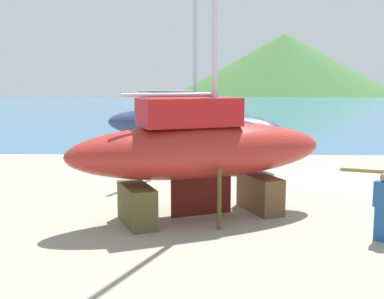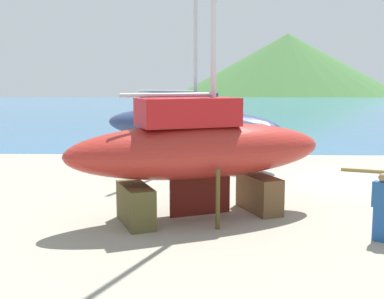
# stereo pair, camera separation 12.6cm
# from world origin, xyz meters

# --- Properties ---
(sea_water) EXTENTS (155.25, 99.58, 0.01)m
(sea_water) POSITION_xyz_m (0.00, 56.69, 0.00)
(sea_water) COLOR #33648F
(sea_water) RESTS_ON ground
(headland_hill) EXTENTS (144.78, 144.78, 39.85)m
(headland_hill) POSITION_xyz_m (21.56, 144.08, 0.00)
(headland_hill) COLOR #3D6A35
(headland_hill) RESTS_ON ground
(sailboat_large_starboard) EXTENTS (8.15, 5.14, 12.76)m
(sailboat_large_starboard) POSITION_xyz_m (-6.02, -5.47, 2.02)
(sailboat_large_starboard) COLOR brown
(sailboat_large_starboard) RESTS_ON ground
(sailboat_mid_port) EXTENTS (9.99, 7.45, 14.03)m
(sailboat_mid_port) POSITION_xyz_m (-6.79, 4.38, 1.93)
(sailboat_mid_port) COLOR #472F1E
(sailboat_mid_port) RESTS_ON ground
(worker) EXTENTS (0.49, 0.46, 1.74)m
(worker) POSITION_xyz_m (-1.43, -7.50, 0.91)
(worker) COLOR #215096
(worker) RESTS_ON ground
(timber_long_aft) EXTENTS (2.97, 1.20, 0.14)m
(timber_long_aft) POSITION_xyz_m (1.77, 1.72, 0.07)
(timber_long_aft) COLOR olive
(timber_long_aft) RESTS_ON ground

